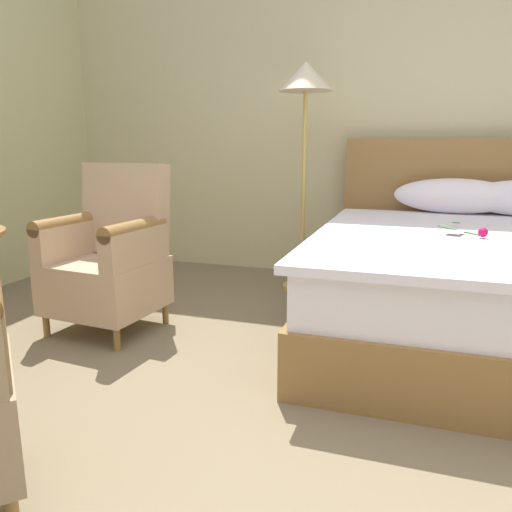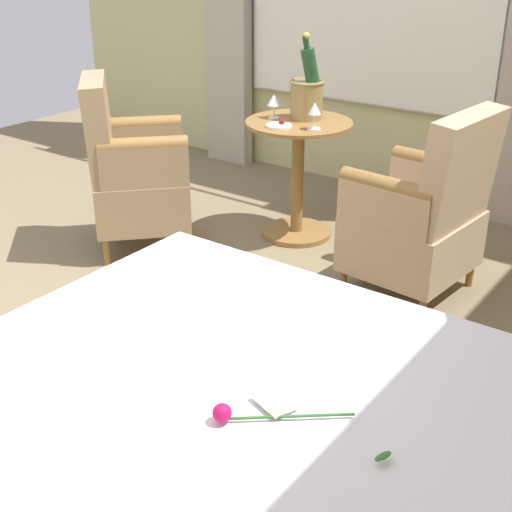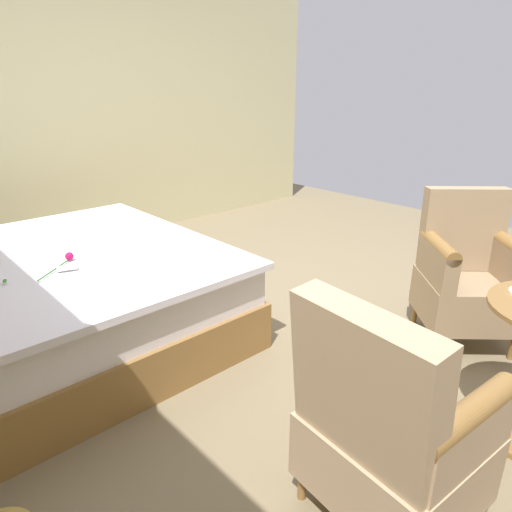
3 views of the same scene
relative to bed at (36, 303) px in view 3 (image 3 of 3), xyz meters
The scene contains 5 objects.
ground_plane 1.75m from the bed, 116.71° to the right, with size 6.75×6.75×0.00m, color #7A6A4F.
wall_far_side 2.66m from the bed, 38.97° to the right, with size 0.12×5.37×2.76m.
bed is the anchor object (origin of this frame).
armchair_by_window 2.16m from the bed, 165.77° to the right, with size 0.61×0.60×0.94m.
armchair_facing_bed 2.66m from the bed, 129.10° to the right, with size 0.74×0.74×0.96m.
Camera 3 is at (-1.95, 2.22, 1.55)m, focal length 32.00 mm.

